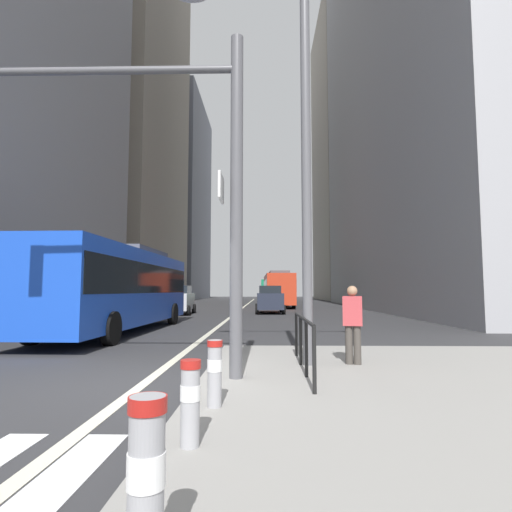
# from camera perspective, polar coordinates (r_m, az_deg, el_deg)

# --- Properties ---
(ground_plane) EXTENTS (160.00, 160.00, 0.00)m
(ground_plane) POSITION_cam_1_polar(r_m,az_deg,el_deg) (27.23, -3.17, -8.18)
(ground_plane) COLOR #303033
(median_island) EXTENTS (9.00, 10.00, 0.15)m
(median_island) POSITION_cam_1_polar(r_m,az_deg,el_deg) (7.15, 31.03, -16.55)
(median_island) COLOR gray
(median_island) RESTS_ON ground
(lane_centre_line) EXTENTS (0.20, 80.00, 0.01)m
(lane_centre_line) POSITION_cam_1_polar(r_m,az_deg,el_deg) (37.20, -1.97, -7.27)
(lane_centre_line) COLOR beige
(lane_centre_line) RESTS_ON ground
(office_tower_left_mid) EXTENTS (11.94, 24.00, 48.22)m
(office_tower_left_mid) POSITION_cam_1_polar(r_m,az_deg,el_deg) (58.85, -17.61, 17.91)
(office_tower_left_mid) COLOR gray
(office_tower_left_mid) RESTS_ON ground
(office_tower_left_far) EXTENTS (12.06, 23.43, 38.07)m
(office_tower_left_far) POSITION_cam_1_polar(r_m,az_deg,el_deg) (82.33, -11.54, 7.52)
(office_tower_left_far) COLOR slate
(office_tower_left_far) RESTS_ON ground
(office_tower_right_mid) EXTENTS (11.91, 16.39, 52.10)m
(office_tower_right_mid) POSITION_cam_1_polar(r_m,az_deg,el_deg) (56.11, 17.79, 21.26)
(office_tower_right_mid) COLOR #9E9EA3
(office_tower_right_mid) RESTS_ON ground
(office_tower_right_far) EXTENTS (10.54, 21.56, 51.19)m
(office_tower_right_far) POSITION_cam_1_polar(r_m,az_deg,el_deg) (77.37, 12.68, 13.38)
(office_tower_right_far) COLOR gray
(office_tower_right_far) RESTS_ON ground
(city_bus_blue_oncoming) EXTENTS (2.86, 11.77, 3.40)m
(city_bus_blue_oncoming) POSITION_cam_1_polar(r_m,az_deg,el_deg) (16.92, -18.35, -3.80)
(city_bus_blue_oncoming) COLOR blue
(city_bus_blue_oncoming) RESTS_ON ground
(city_bus_red_receding) EXTENTS (2.92, 11.67, 3.40)m
(city_bus_red_receding) POSITION_cam_1_polar(r_m,az_deg,el_deg) (40.61, 3.05, -4.47)
(city_bus_red_receding) COLOR red
(city_bus_red_receding) RESTS_ON ground
(city_bus_red_distant) EXTENTS (2.91, 11.79, 3.40)m
(city_bus_red_distant) POSITION_cam_1_polar(r_m,az_deg,el_deg) (61.34, 2.10, -4.58)
(city_bus_red_distant) COLOR #198456
(city_bus_red_distant) RESTS_ON ground
(car_oncoming_mid) EXTENTS (2.19, 4.18, 1.94)m
(car_oncoming_mid) POSITION_cam_1_polar(r_m,az_deg,el_deg) (28.48, -10.77, -5.97)
(car_oncoming_mid) COLOR silver
(car_oncoming_mid) RESTS_ON ground
(car_receding_near) EXTENTS (2.13, 4.41, 1.94)m
(car_receding_near) POSITION_cam_1_polar(r_m,az_deg,el_deg) (29.41, 1.90, -6.01)
(car_receding_near) COLOR #232838
(car_receding_near) RESTS_ON ground
(traffic_signal_gantry) EXTENTS (5.47, 0.65, 6.00)m
(traffic_signal_gantry) POSITION_cam_1_polar(r_m,az_deg,el_deg) (7.76, -16.42, 13.89)
(traffic_signal_gantry) COLOR #515156
(traffic_signal_gantry) RESTS_ON median_island
(street_lamp_post) EXTENTS (5.50, 0.32, 8.00)m
(street_lamp_post) POSITION_cam_1_polar(r_m,az_deg,el_deg) (9.09, 6.89, 19.04)
(street_lamp_post) COLOR #56565B
(street_lamp_post) RESTS_ON median_island
(bollard_front) EXTENTS (0.20, 0.20, 0.94)m
(bollard_front) POSITION_cam_1_polar(r_m,az_deg,el_deg) (2.38, -15.01, -28.05)
(bollard_front) COLOR #99999E
(bollard_front) RESTS_ON median_island
(bollard_left) EXTENTS (0.20, 0.20, 0.80)m
(bollard_left) POSITION_cam_1_polar(r_m,az_deg,el_deg) (4.17, -9.10, -18.85)
(bollard_left) COLOR #99999E
(bollard_left) RESTS_ON median_island
(bollard_right) EXTENTS (0.20, 0.20, 0.83)m
(bollard_right) POSITION_cam_1_polar(r_m,az_deg,el_deg) (5.44, -5.75, -15.37)
(bollard_right) COLOR #99999E
(bollard_right) RESTS_ON median_island
(pedestrian_railing) EXTENTS (0.06, 3.48, 0.98)m
(pedestrian_railing) POSITION_cam_1_polar(r_m,az_deg,el_deg) (7.77, 6.55, -10.41)
(pedestrian_railing) COLOR black
(pedestrian_railing) RESTS_ON median_island
(pedestrian_waiting) EXTENTS (0.42, 0.32, 1.56)m
(pedestrian_waiting) POSITION_cam_1_polar(r_m,az_deg,el_deg) (8.56, 13.25, -8.75)
(pedestrian_waiting) COLOR #423D38
(pedestrian_waiting) RESTS_ON median_island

